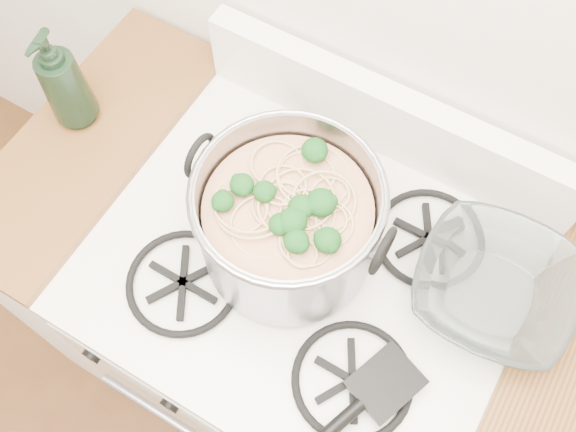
{
  "coord_description": "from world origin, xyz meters",
  "views": [
    {
      "loc": [
        0.19,
        0.86,
        1.98
      ],
      "look_at": [
        -0.04,
        1.27,
        1.04
      ],
      "focal_mm": 40.0,
      "sensor_mm": 36.0,
      "label": 1
    }
  ],
  "objects_px": {
    "stock_pot": "(288,222)",
    "spatula": "(386,381)",
    "glass_bowl": "(491,291)",
    "bottle": "(62,79)",
    "gas_range": "(302,335)"
  },
  "relations": [
    {
      "from": "gas_range",
      "to": "spatula",
      "type": "bearing_deg",
      "value": -29.77
    },
    {
      "from": "gas_range",
      "to": "glass_bowl",
      "type": "xyz_separation_m",
      "value": [
        0.31,
        0.1,
        0.5
      ]
    },
    {
      "from": "stock_pot",
      "to": "glass_bowl",
      "type": "height_order",
      "value": "stock_pot"
    },
    {
      "from": "spatula",
      "to": "bottle",
      "type": "distance_m",
      "value": 0.79
    },
    {
      "from": "gas_range",
      "to": "glass_bowl",
      "type": "relative_size",
      "value": 8.47
    },
    {
      "from": "gas_range",
      "to": "bottle",
      "type": "relative_size",
      "value": 4.01
    },
    {
      "from": "gas_range",
      "to": "stock_pot",
      "type": "height_order",
      "value": "stock_pot"
    },
    {
      "from": "glass_bowl",
      "to": "bottle",
      "type": "height_order",
      "value": "bottle"
    },
    {
      "from": "stock_pot",
      "to": "gas_range",
      "type": "bearing_deg",
      "value": -6.85
    },
    {
      "from": "stock_pot",
      "to": "spatula",
      "type": "distance_m",
      "value": 0.3
    },
    {
      "from": "glass_bowl",
      "to": "bottle",
      "type": "xyz_separation_m",
      "value": [
        -0.85,
        -0.06,
        0.1
      ]
    },
    {
      "from": "gas_range",
      "to": "spatula",
      "type": "distance_m",
      "value": 0.56
    },
    {
      "from": "spatula",
      "to": "glass_bowl",
      "type": "distance_m",
      "value": 0.24
    },
    {
      "from": "stock_pot",
      "to": "spatula",
      "type": "height_order",
      "value": "stock_pot"
    },
    {
      "from": "bottle",
      "to": "gas_range",
      "type": "bearing_deg",
      "value": -13.32
    }
  ]
}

